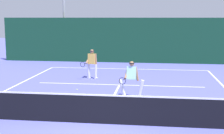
{
  "coord_description": "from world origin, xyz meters",
  "views": [
    {
      "loc": [
        1.71,
        -9.88,
        3.45
      ],
      "look_at": [
        -0.33,
        5.59,
        1.0
      ],
      "focal_mm": 51.25,
      "sensor_mm": 36.0,
      "label": 1
    }
  ],
  "objects_px": {
    "player_far": "(92,63)",
    "tennis_ball": "(77,90)",
    "player_near": "(131,78)",
    "light_pole": "(64,1)"
  },
  "relations": [
    {
      "from": "player_far",
      "to": "light_pole",
      "type": "bearing_deg",
      "value": -48.3
    },
    {
      "from": "player_near",
      "to": "tennis_ball",
      "type": "distance_m",
      "value": 2.97
    },
    {
      "from": "player_near",
      "to": "light_pole",
      "type": "relative_size",
      "value": 0.21
    },
    {
      "from": "player_near",
      "to": "player_far",
      "type": "height_order",
      "value": "player_far"
    },
    {
      "from": "player_far",
      "to": "tennis_ball",
      "type": "relative_size",
      "value": 25.06
    },
    {
      "from": "player_near",
      "to": "player_far",
      "type": "relative_size",
      "value": 0.96
    },
    {
      "from": "player_far",
      "to": "tennis_ball",
      "type": "bearing_deg",
      "value": 102.88
    },
    {
      "from": "tennis_ball",
      "to": "player_near",
      "type": "bearing_deg",
      "value": -21.33
    },
    {
      "from": "tennis_ball",
      "to": "light_pole",
      "type": "relative_size",
      "value": 0.01
    },
    {
      "from": "tennis_ball",
      "to": "light_pole",
      "type": "height_order",
      "value": "light_pole"
    }
  ]
}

